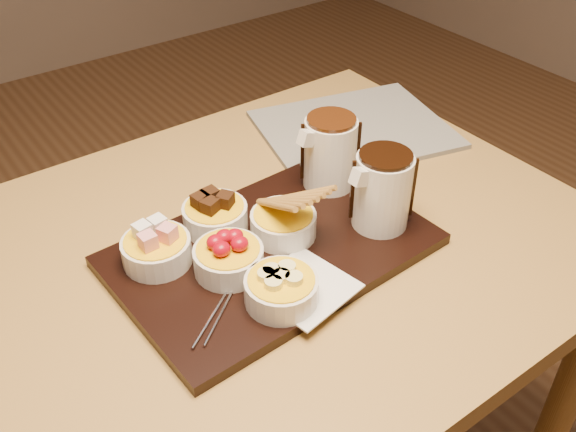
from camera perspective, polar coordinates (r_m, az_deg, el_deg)
dining_table at (r=1.03m, az=-6.04°, el=-8.26°), size 1.20×0.80×0.75m
serving_board at (r=0.96m, az=-1.44°, el=-3.04°), size 0.47×0.32×0.02m
napkin at (r=0.89m, az=1.45°, el=-6.32°), size 0.14×0.14×0.00m
bowl_marshmallows at (r=0.94m, az=-11.59°, el=-3.06°), size 0.10×0.10×0.04m
bowl_cake at (r=0.99m, az=-6.48°, el=-0.08°), size 0.10×0.10×0.04m
bowl_strawberries at (r=0.91m, az=-5.29°, el=-3.89°), size 0.10×0.10×0.04m
bowl_biscotti at (r=0.97m, az=-0.42°, el=-0.76°), size 0.10×0.10×0.04m
bowl_bananas at (r=0.86m, az=-0.59°, el=-6.63°), size 0.10×0.10×0.04m
pitcher_dark_chocolate at (r=0.98m, az=8.37°, el=2.19°), size 0.09×0.09×0.12m
pitcher_milk_chocolate at (r=1.06m, az=3.75°, el=5.58°), size 0.09×0.09×0.12m
fondue_skewers at (r=0.90m, az=-4.86°, el=-5.71°), size 0.17×0.23×0.01m
newspaper at (r=1.28m, az=5.91°, el=7.67°), size 0.41×0.36×0.01m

